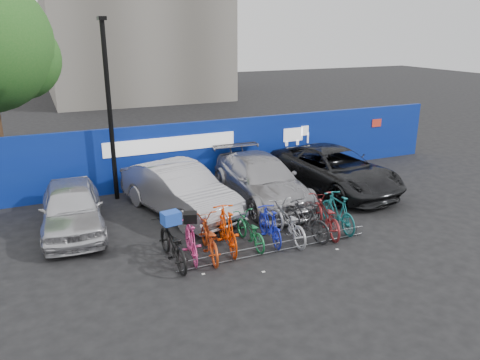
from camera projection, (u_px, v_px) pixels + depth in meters
ground at (267, 244)px, 13.10m from camera, size 100.00×100.00×0.00m
hoarding at (197, 152)px, 17.95m from camera, size 22.00×0.18×2.40m
lamppost at (109, 106)px, 15.56m from camera, size 0.25×0.50×6.11m
bike_rack at (277, 247)px, 12.53m from camera, size 5.60×0.03×0.30m
car_0 at (72, 208)px, 13.73m from camera, size 2.00×4.40×1.46m
car_1 at (179, 190)px, 15.02m from camera, size 3.05×5.15×1.60m
car_2 at (261, 180)px, 16.16m from camera, size 2.32×5.34×1.53m
car_3 at (334, 169)px, 17.29m from camera, size 3.17×5.84×1.55m
bike_0 at (172, 244)px, 11.86m from camera, size 0.79×2.10×1.09m
bike_1 at (191, 240)px, 12.13m from camera, size 0.71×1.75×1.02m
bike_2 at (209, 238)px, 12.24m from camera, size 0.95×2.05×1.04m
bike_3 at (227, 229)px, 12.61m from camera, size 0.80×2.02×1.18m
bike_4 at (250, 230)px, 12.87m from camera, size 0.62×1.72×0.90m
bike_5 at (270, 225)px, 13.06m from camera, size 0.65×1.74×1.02m
bike_6 at (288, 222)px, 13.19m from camera, size 0.77×2.04×1.06m
bike_7 at (306, 219)px, 13.33m from camera, size 0.94×1.92×1.11m
bike_8 at (326, 216)px, 13.66m from camera, size 1.12×2.14×1.07m
bike_9 at (338, 212)px, 13.88m from camera, size 0.63×1.88×1.12m
cargo_crate at (171, 218)px, 11.64m from camera, size 0.50×0.41×0.32m
cargo_topcase at (190, 217)px, 11.93m from camera, size 0.42×0.40×0.25m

